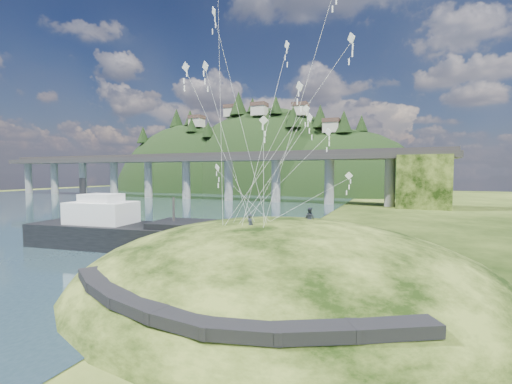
% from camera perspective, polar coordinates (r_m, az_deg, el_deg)
% --- Properties ---
extents(ground, '(320.00, 320.00, 0.00)m').
position_cam_1_polar(ground, '(30.68, -11.62, -13.62)').
color(ground, black).
rests_on(ground, ground).
extents(water, '(240.00, 240.00, 0.00)m').
position_cam_1_polar(water, '(104.26, -35.73, -2.16)').
color(water, '#304E59').
rests_on(water, ground).
extents(grass_hill, '(36.00, 32.00, 13.00)m').
position_cam_1_polar(grass_hill, '(29.48, 4.37, -17.36)').
color(grass_hill, black).
rests_on(grass_hill, ground).
extents(footpath, '(22.29, 5.84, 0.83)m').
position_cam_1_polar(footpath, '(18.43, -9.51, -18.50)').
color(footpath, black).
rests_on(footpath, ground).
extents(bridge, '(160.00, 11.00, 15.00)m').
position_cam_1_polar(bridge, '(103.63, -1.86, 3.82)').
color(bridge, '#2D2B2B').
rests_on(bridge, ground).
extents(far_ridge, '(153.00, 70.00, 94.50)m').
position_cam_1_polar(far_ridge, '(159.10, 0.35, -2.51)').
color(far_ridge, black).
rests_on(far_ridge, ground).
extents(work_barge, '(24.08, 9.21, 8.22)m').
position_cam_1_polar(work_barge, '(43.54, -21.42, -5.93)').
color(work_barge, black).
rests_on(work_barge, ground).
extents(wooden_dock, '(13.85, 4.60, 0.98)m').
position_cam_1_polar(wooden_dock, '(38.11, -14.48, -9.62)').
color(wooden_dock, '#3B1E18').
rests_on(wooden_dock, ground).
extents(kite_flyers, '(4.38, 5.81, 1.97)m').
position_cam_1_polar(kite_flyers, '(28.82, 6.87, -2.80)').
color(kite_flyers, '#292E37').
rests_on(kite_flyers, ground).
extents(kite_swarm, '(14.69, 14.22, 20.32)m').
position_cam_1_polar(kite_swarm, '(31.17, 2.38, 17.42)').
color(kite_swarm, white).
rests_on(kite_swarm, ground).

